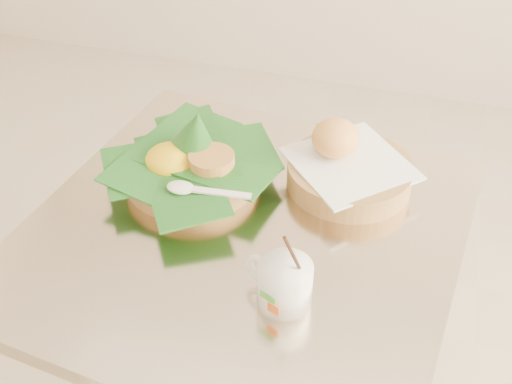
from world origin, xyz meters
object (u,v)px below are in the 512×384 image
(cafe_table, at_px, (245,314))
(coffee_mug, at_px, (283,282))
(rice_basket, at_px, (191,160))
(bread_basket, at_px, (347,168))

(cafe_table, height_order, coffee_mug, coffee_mug)
(rice_basket, xyz_separation_m, bread_basket, (0.27, 0.07, -0.01))
(coffee_mug, bearing_deg, cafe_table, 127.81)
(cafe_table, xyz_separation_m, rice_basket, (-0.13, 0.10, 0.26))
(bread_basket, xyz_separation_m, coffee_mug, (-0.04, -0.30, 0.00))
(bread_basket, bearing_deg, rice_basket, -165.62)
(cafe_table, height_order, rice_basket, rice_basket)
(rice_basket, relative_size, coffee_mug, 2.20)
(bread_basket, height_order, coffee_mug, coffee_mug)
(cafe_table, bearing_deg, rice_basket, 142.44)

